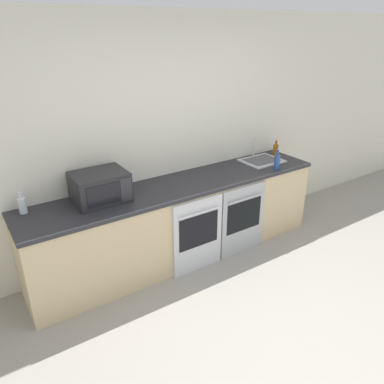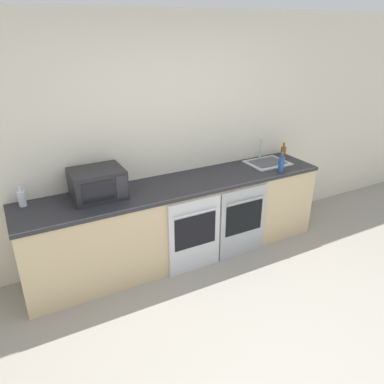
{
  "view_description": "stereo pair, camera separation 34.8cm",
  "coord_description": "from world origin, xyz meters",
  "px_view_note": "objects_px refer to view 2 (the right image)",
  "views": [
    {
      "loc": [
        -1.93,
        -1.41,
        2.43
      ],
      "look_at": [
        0.16,
        1.73,
        0.76
      ],
      "focal_mm": 35.0,
      "sensor_mm": 36.0,
      "label": 1
    },
    {
      "loc": [
        -1.63,
        -1.59,
        2.43
      ],
      "look_at": [
        0.16,
        1.73,
        0.76
      ],
      "focal_mm": 35.0,
      "sensor_mm": 36.0,
      "label": 2
    }
  ],
  "objects_px": {
    "microwave": "(98,183)",
    "sink": "(267,162)",
    "oven_left": "(195,235)",
    "oven_right": "(243,222)",
    "bottle_amber": "(283,152)",
    "bottle_clear": "(22,198)",
    "bottle_blue": "(281,164)"
  },
  "relations": [
    {
      "from": "bottle_clear",
      "to": "sink",
      "type": "height_order",
      "value": "sink"
    },
    {
      "from": "oven_left",
      "to": "bottle_amber",
      "type": "xyz_separation_m",
      "value": [
        1.53,
        0.46,
        0.55
      ]
    },
    {
      "from": "sink",
      "to": "oven_right",
      "type": "bearing_deg",
      "value": -146.88
    },
    {
      "from": "microwave",
      "to": "bottle_clear",
      "type": "height_order",
      "value": "microwave"
    },
    {
      "from": "microwave",
      "to": "bottle_clear",
      "type": "distance_m",
      "value": 0.7
    },
    {
      "from": "oven_left",
      "to": "sink",
      "type": "xyz_separation_m",
      "value": [
        1.23,
        0.4,
        0.48
      ]
    },
    {
      "from": "oven_left",
      "to": "bottle_blue",
      "type": "height_order",
      "value": "bottle_blue"
    },
    {
      "from": "bottle_amber",
      "to": "sink",
      "type": "height_order",
      "value": "sink"
    },
    {
      "from": "microwave",
      "to": "bottle_clear",
      "type": "relative_size",
      "value": 2.52
    },
    {
      "from": "bottle_blue",
      "to": "bottle_clear",
      "type": "height_order",
      "value": "bottle_blue"
    },
    {
      "from": "bottle_blue",
      "to": "sink",
      "type": "distance_m",
      "value": 0.32
    },
    {
      "from": "microwave",
      "to": "oven_left",
      "type": "bearing_deg",
      "value": -25.45
    },
    {
      "from": "bottle_amber",
      "to": "bottle_blue",
      "type": "relative_size",
      "value": 0.84
    },
    {
      "from": "oven_left",
      "to": "sink",
      "type": "relative_size",
      "value": 1.69
    },
    {
      "from": "oven_left",
      "to": "oven_right",
      "type": "xyz_separation_m",
      "value": [
        0.62,
        0.0,
        0.0
      ]
    },
    {
      "from": "microwave",
      "to": "bottle_blue",
      "type": "bearing_deg",
      "value": -8.77
    },
    {
      "from": "oven_right",
      "to": "sink",
      "type": "relative_size",
      "value": 1.69
    },
    {
      "from": "oven_right",
      "to": "bottle_amber",
      "type": "distance_m",
      "value": 1.16
    },
    {
      "from": "microwave",
      "to": "bottle_blue",
      "type": "relative_size",
      "value": 2.1
    },
    {
      "from": "oven_left",
      "to": "bottle_blue",
      "type": "xyz_separation_m",
      "value": [
        1.18,
        0.09,
        0.56
      ]
    },
    {
      "from": "bottle_amber",
      "to": "microwave",
      "type": "bearing_deg",
      "value": -178.66
    },
    {
      "from": "oven_left",
      "to": "bottle_clear",
      "type": "bearing_deg",
      "value": 160.43
    },
    {
      "from": "bottle_blue",
      "to": "bottle_clear",
      "type": "xyz_separation_m",
      "value": [
        -2.72,
        0.45,
        -0.02
      ]
    },
    {
      "from": "bottle_blue",
      "to": "oven_left",
      "type": "bearing_deg",
      "value": -175.48
    },
    {
      "from": "oven_right",
      "to": "microwave",
      "type": "bearing_deg",
      "value": 164.55
    },
    {
      "from": "oven_right",
      "to": "sink",
      "type": "bearing_deg",
      "value": 33.12
    },
    {
      "from": "microwave",
      "to": "sink",
      "type": "bearing_deg",
      "value": -0.2
    },
    {
      "from": "microwave",
      "to": "sink",
      "type": "xyz_separation_m",
      "value": [
        2.09,
        -0.01,
        -0.13
      ]
    },
    {
      "from": "bottle_blue",
      "to": "bottle_amber",
      "type": "bearing_deg",
      "value": 46.48
    },
    {
      "from": "bottle_blue",
      "to": "bottle_clear",
      "type": "bearing_deg",
      "value": 170.54
    },
    {
      "from": "oven_right",
      "to": "sink",
      "type": "distance_m",
      "value": 0.88
    },
    {
      "from": "bottle_amber",
      "to": "bottle_blue",
      "type": "height_order",
      "value": "bottle_blue"
    }
  ]
}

